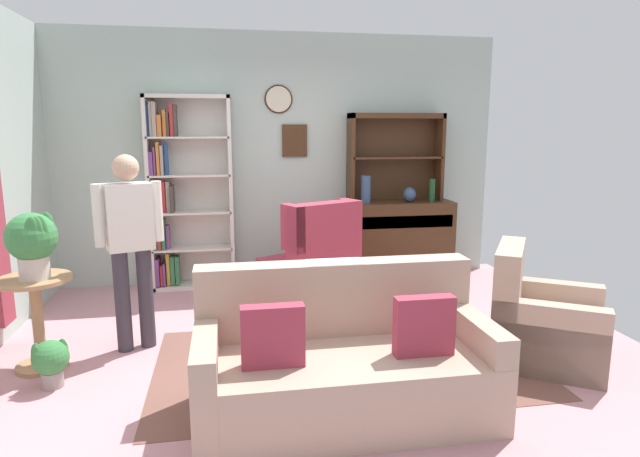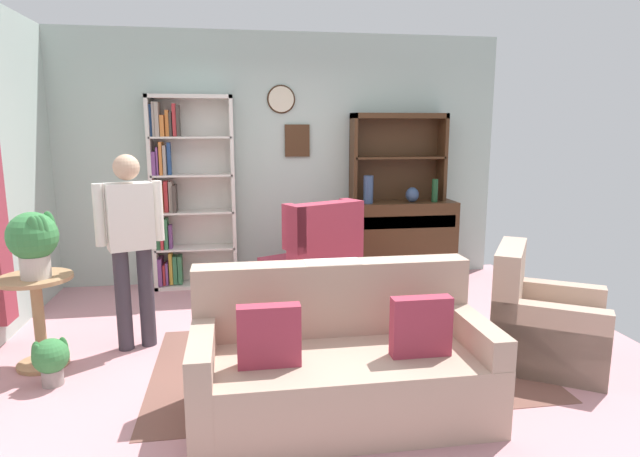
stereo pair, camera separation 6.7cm
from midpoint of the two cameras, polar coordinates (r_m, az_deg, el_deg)
name	(u,v)px [view 1 (the left image)]	position (r m, az deg, el deg)	size (l,w,h in m)	color
ground_plane	(312,350)	(4.43, -1.29, -12.83)	(5.40, 4.60, 0.02)	#C68C93
wall_back	(282,159)	(6.18, -4.38, 7.41)	(5.00, 0.09, 2.80)	#ADC1B7
area_rug	(344,362)	(4.19, 2.15, -14.08)	(2.82, 1.68, 0.01)	brown
bookshelf	(183,193)	(6.02, -14.77, 3.69)	(0.90, 0.30, 2.10)	silver
sideboard	(396,236)	(6.30, 7.79, -0.82)	(1.30, 0.45, 0.92)	#422816
sideboard_hutch	(395,145)	(6.28, 7.72, 8.81)	(1.10, 0.26, 1.00)	#422816
vase_tall	(366,189)	(6.02, 4.61, 4.18)	(0.11, 0.11, 0.31)	#33476B
vase_round	(410,195)	(6.20, 9.24, 3.60)	(0.15, 0.15, 0.17)	#33476B
bottle_wine	(432,190)	(6.26, 11.57, 4.03)	(0.07, 0.07, 0.26)	#194223
couch_floral	(343,364)	(3.42, 1.93, -14.29)	(1.80, 0.85, 0.90)	tan
armchair_floral	(542,324)	(4.44, 22.18, -9.43)	(1.06, 1.05, 0.88)	tan
wingback_chair	(313,265)	(5.42, -1.14, -3.97)	(1.05, 1.06, 1.05)	#A33347
plant_stand	(37,313)	(4.48, -28.36, -7.92)	(0.52, 0.52, 0.69)	#A87F56
potted_plant_large	(33,240)	(4.29, -28.74, -1.12)	(0.35, 0.35, 0.48)	beige
potted_plant_small	(50,360)	(4.20, -27.26, -12.39)	(0.24, 0.24, 0.33)	gray
person_reading	(130,238)	(4.43, -20.01, -1.01)	(0.52, 0.31, 1.56)	#38333D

